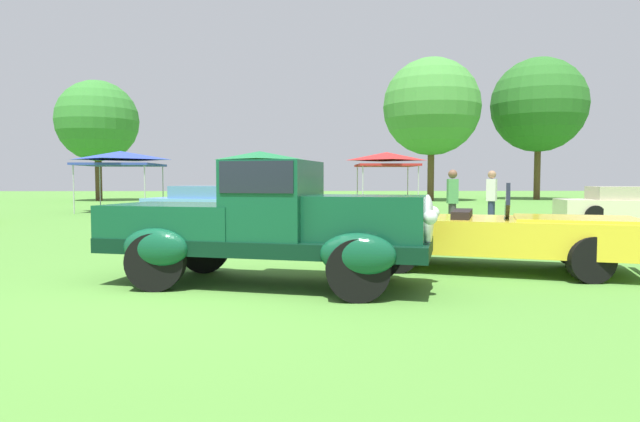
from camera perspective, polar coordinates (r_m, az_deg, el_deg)
ground_plane at (r=7.13m, az=-11.81°, el=-8.49°), size 120.00×120.00×0.00m
feature_pickup_truck at (r=7.47m, az=-5.44°, el=-1.16°), size 4.70×2.70×1.70m
neighbor_convertible at (r=9.16m, az=18.11°, el=-2.29°), size 4.79×3.09×1.40m
show_car_skyblue at (r=19.24m, az=-11.96°, el=0.74°), size 4.47×2.74×1.22m
show_car_cream at (r=20.01m, az=29.40°, el=0.48°), size 4.32×2.37×1.22m
spectator_near_truck at (r=15.62m, az=17.54°, el=1.22°), size 0.39×0.47×1.69m
spectator_between_cars at (r=13.76m, az=13.71°, el=1.01°), size 0.30×0.43×1.69m
canopy_tent_left_field at (r=25.97m, az=-20.19°, el=5.29°), size 3.30×3.30×2.71m
canopy_tent_center_field at (r=24.67m, az=-6.36°, el=5.59°), size 2.95×2.95×2.71m
canopy_tent_right_field at (r=25.56m, az=7.00°, el=5.50°), size 2.75×2.75×2.71m
treeline_far_left at (r=39.70m, az=-22.32°, el=8.71°), size 5.38×5.38×8.03m
treeline_mid_left at (r=37.66m, az=11.62°, el=10.64°), size 6.47×6.47×9.52m
treeline_center at (r=41.93m, az=21.96°, el=10.26°), size 6.60×6.60×9.98m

